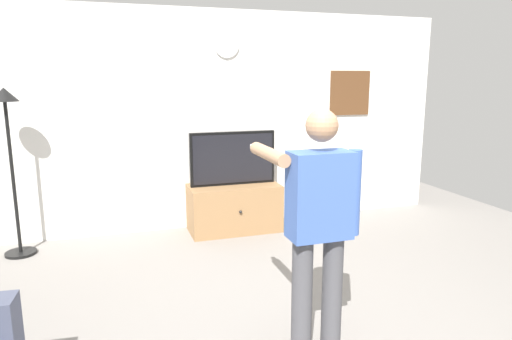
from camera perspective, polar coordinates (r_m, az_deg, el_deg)
The scene contains 7 objects.
back_wall at distance 5.79m, azimuth -6.04°, elevation 6.13°, with size 6.40×0.10×2.70m, color silver.
tv_stand at distance 5.71m, azimuth -2.73°, elevation -4.74°, with size 1.11×0.58×0.58m.
television at distance 5.61m, azimuth -2.91°, elevation 1.47°, with size 1.06×0.07×0.66m.
wall_clock at distance 5.78m, azimuth -3.70°, elevation 15.32°, with size 0.31×0.31×0.03m, color white.
framed_picture at distance 6.42m, azimuth 11.59°, elevation 9.39°, with size 0.59×0.04×0.59m, color brown.
floor_lamp at distance 5.36m, azimuth -28.47°, elevation 3.60°, with size 0.32×0.32×1.78m.
person_standing_nearer_lamp at distance 3.06m, azimuth 7.76°, elevation -6.23°, with size 0.59×0.78×1.69m.
Camera 1 is at (-1.19, -2.70, 1.88)m, focal length 32.07 mm.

